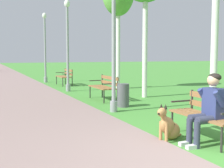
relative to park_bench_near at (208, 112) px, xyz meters
The scene contains 10 objects.
ground_plane 1.24m from the park_bench_near, 121.62° to the right, with size 120.00×120.00×0.00m, color #478E38.
park_bench_near is the anchor object (origin of this frame).
park_bench_mid 5.36m from the park_bench_near, 88.96° to the left, with size 0.55×1.50×0.85m.
park_bench_far 10.94m from the park_bench_near, 89.33° to the left, with size 0.55×1.50×0.85m.
person_seated_on_near_bench 0.37m from the park_bench_near, 129.22° to the right, with size 0.74×0.49×1.25m.
dog_shepherd 0.77m from the park_bench_near, 161.93° to the left, with size 0.78×0.47×0.71m.
lamp_post_near 3.56m from the park_bench_near, 98.76° to the left, with size 0.24×0.24×3.82m.
lamp_post_mid 8.49m from the park_bench_near, 92.81° to the left, with size 0.24×0.24×3.88m.
lamp_post_far 13.15m from the park_bench_near, 92.08° to the left, with size 0.24×0.24×3.93m.
litter_bin 3.85m from the park_bench_near, 88.55° to the left, with size 0.36×0.36×0.70m, color #515156.
Camera 1 is at (-3.19, -3.40, 1.56)m, focal length 48.59 mm.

